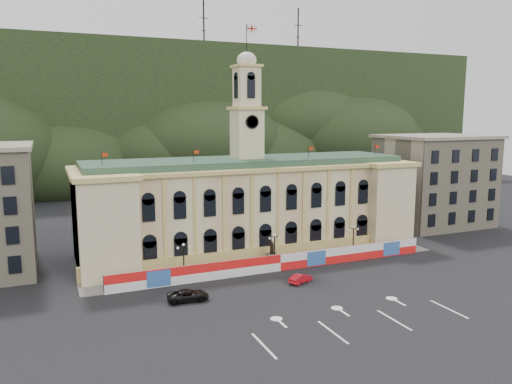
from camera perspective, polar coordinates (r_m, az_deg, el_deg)
name	(u,v)px	position (r m, az deg, el deg)	size (l,w,h in m)	color
ground	(335,307)	(62.11, 8.99, -12.81)	(260.00, 260.00, 0.00)	black
lane_markings	(359,322)	(58.27, 11.68, -14.39)	(26.00, 10.00, 0.02)	white
hill_ridge	(142,124)	(173.52, -12.87, 7.58)	(230.00, 80.00, 64.00)	black
city_hall	(248,204)	(83.76, -0.93, -1.42)	(56.20, 17.60, 37.10)	beige
side_building_right	(434,180)	(109.57, 19.69, 1.30)	(21.00, 17.00, 18.60)	tan
hoarding_fence	(281,262)	(74.16, 2.82, -8.05)	(50.00, 0.44, 2.50)	red
pavement	(272,265)	(76.80, 1.89, -8.35)	(56.00, 5.50, 0.16)	slate
statue	(272,258)	(76.70, 1.82, -7.51)	(1.40, 1.40, 3.72)	#595651
lamp_left	(184,258)	(70.70, -8.27, -7.44)	(1.96, 0.44, 5.15)	black
lamp_center	(275,247)	(75.31, 2.14, -6.33)	(1.96, 0.44, 5.15)	black
lamp_right	(353,238)	(82.07, 11.06, -5.21)	(1.96, 0.44, 5.15)	black
red_sedan	(300,278)	(69.47, 5.10, -9.81)	(3.91, 2.57, 1.22)	#B50C18
black_suv	(188,295)	(63.41, -7.78, -11.62)	(5.36, 2.86, 1.43)	black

